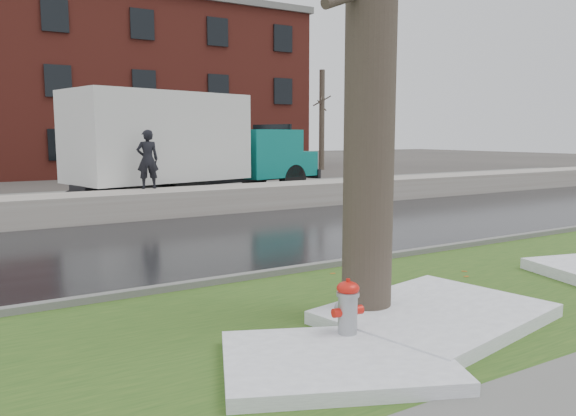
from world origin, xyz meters
TOP-DOWN VIEW (x-y plane):
  - ground at (0.00, 0.00)m, footprint 120.00×120.00m
  - verge at (0.00, -1.25)m, footprint 60.00×4.50m
  - road at (0.00, 4.50)m, footprint 60.00×7.00m
  - parking_lot at (0.00, 13.00)m, footprint 60.00×9.00m
  - curb at (0.00, 1.00)m, footprint 60.00×0.15m
  - snowbank at (0.00, 8.70)m, footprint 60.00×1.60m
  - brick_building at (2.00, 30.00)m, footprint 26.00×12.00m
  - bg_tree_right at (16.00, 24.00)m, footprint 1.40×1.62m
  - fire_hydrant at (-1.63, -2.08)m, footprint 0.37×0.32m
  - box_truck at (1.93, 11.73)m, footprint 11.14×4.74m
  - worker at (-0.26, 9.30)m, footprint 0.67×0.49m
  - snow_patch_near at (-0.18, -1.98)m, footprint 2.94×2.47m
  - snow_patch_far at (-2.08, -2.50)m, footprint 2.65×2.34m

SIDE VIEW (x-z plane):
  - ground at x=0.00m, z-range 0.00..0.00m
  - road at x=0.00m, z-range 0.00..0.03m
  - parking_lot at x=0.00m, z-range 0.00..0.03m
  - verge at x=0.00m, z-range 0.00..0.04m
  - curb at x=0.00m, z-range 0.00..0.14m
  - snow_patch_far at x=-2.08m, z-range 0.04..0.18m
  - snow_patch_near at x=-0.18m, z-range 0.04..0.20m
  - snowbank at x=0.00m, z-range 0.00..0.75m
  - fire_hydrant at x=-1.63m, z-range 0.06..0.81m
  - worker at x=-0.26m, z-range 0.75..2.46m
  - box_truck at x=1.93m, z-range 0.11..3.79m
  - bg_tree_right at x=16.00m, z-range 0.08..6.58m
  - brick_building at x=2.00m, z-range 0.00..10.00m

